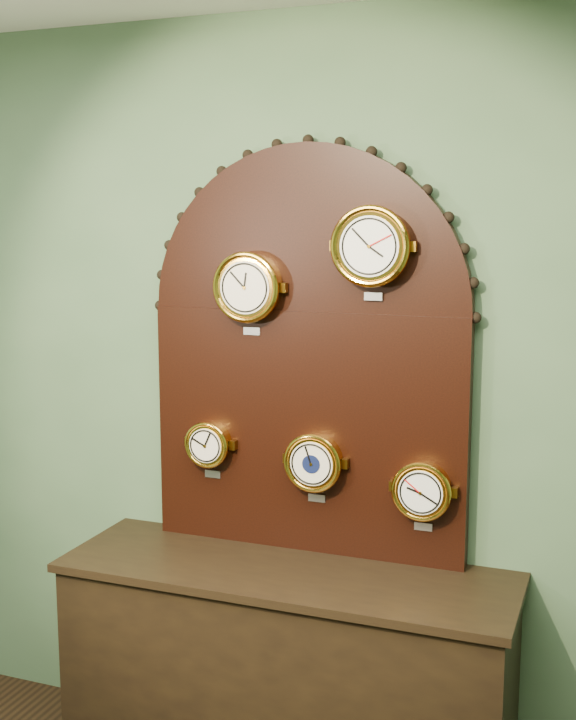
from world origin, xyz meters
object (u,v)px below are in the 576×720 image
at_px(hygrometer, 209,444).
at_px(tide_clock, 422,490).
at_px(barometer, 314,462).
at_px(shop_counter, 286,681).
at_px(display_board, 307,340).
at_px(arabic_clock, 371,246).
at_px(roman_clock, 248,287).

xyz_separation_m(hygrometer, tide_clock, (0.82, -0.00, -0.09)).
bearing_deg(tide_clock, barometer, -179.95).
relative_size(hygrometer, barometer, 0.85).
height_order(shop_counter, hygrometer, hygrometer).
height_order(display_board, tide_clock, display_board).
relative_size(display_board, tide_clock, 5.80).
xyz_separation_m(arabic_clock, barometer, (-0.20, 0.00, -0.78)).
height_order(display_board, roman_clock, display_board).
bearing_deg(arabic_clock, tide_clock, 0.48).
bearing_deg(roman_clock, display_board, 18.11).
bearing_deg(barometer, display_board, 127.44).
height_order(arabic_clock, hygrometer, arabic_clock).
bearing_deg(barometer, shop_counter, -108.37).
relative_size(barometer, tide_clock, 1.02).
bearing_deg(roman_clock, barometer, 0.18).
distance_m(display_board, barometer, 0.45).
bearing_deg(arabic_clock, roman_clock, 179.94).
bearing_deg(shop_counter, display_board, 90.00).
distance_m(arabic_clock, hygrometer, 0.98).
distance_m(roman_clock, hygrometer, 0.62).
bearing_deg(barometer, arabic_clock, -0.37).
bearing_deg(tide_clock, arabic_clock, -179.52).
height_order(display_board, arabic_clock, display_board).
bearing_deg(hygrometer, shop_counter, -22.52).
distance_m(shop_counter, arabic_clock, 1.60).
xyz_separation_m(roman_clock, tide_clock, (0.66, 0.00, -0.69)).
bearing_deg(display_board, roman_clock, -161.89).
distance_m(roman_clock, barometer, 0.68).
height_order(roman_clock, tide_clock, roman_clock).
bearing_deg(shop_counter, arabic_clock, 30.79).
bearing_deg(display_board, shop_counter, -90.00).
xyz_separation_m(shop_counter, barometer, (0.05, 0.15, 0.79)).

